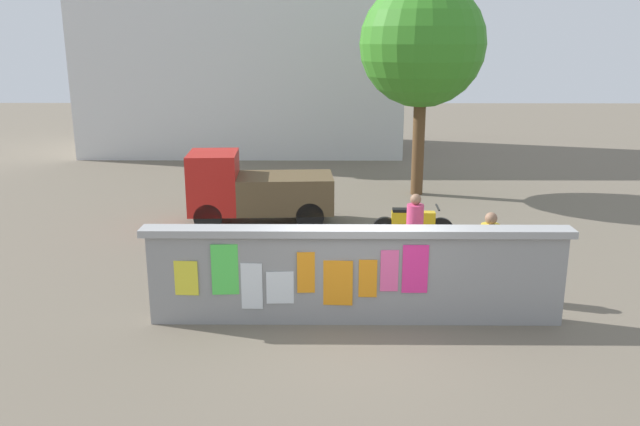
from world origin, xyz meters
The scene contains 10 objects.
ground centered at (0.00, 8.00, 0.00)m, with size 60.00×60.00×0.00m, color #6B6051.
poster_wall centered at (-0.01, 0.00, 0.84)m, with size 7.01×0.42×1.64m.
auto_rickshaw_truck centered at (-2.33, 5.92, 0.90)m, with size 3.68×1.71×1.85m.
motorcycle centered at (1.49, 4.36, 0.46)m, with size 1.90×0.56×0.87m.
bicycle_near centered at (-0.03, 1.66, 0.36)m, with size 1.68×0.51×0.95m.
bicycle_far centered at (-2.56, 2.23, 0.36)m, with size 1.70×0.44×0.95m.
person_walking centered at (2.44, 1.05, 0.99)m, with size 0.48×0.48×1.62m.
person_bystander centered at (1.29, 2.44, 0.99)m, with size 0.43×0.43×1.62m.
tree_roadside centered at (2.29, 9.21, 4.43)m, with size 3.64×3.64×6.27m.
building_background centered at (-3.88, 17.61, 4.32)m, with size 13.06×6.00×8.60m.
Camera 1 is at (-0.51, -9.94, 4.59)m, focal length 36.05 mm.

